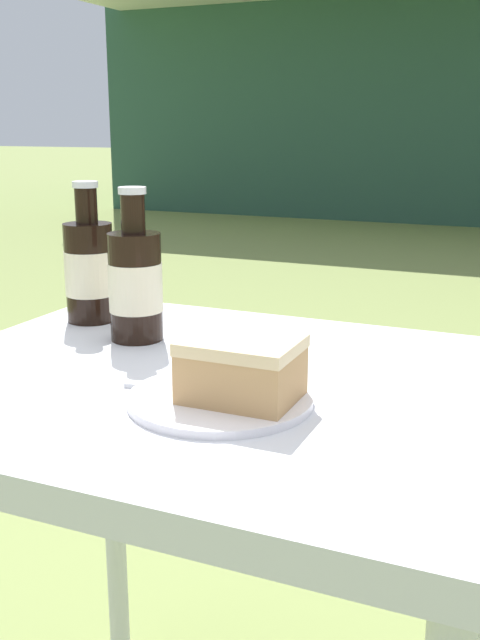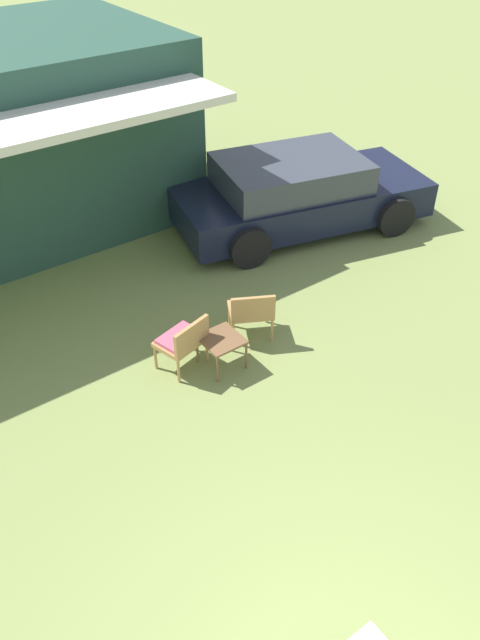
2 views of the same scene
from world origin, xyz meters
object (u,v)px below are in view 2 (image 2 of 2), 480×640
(parked_car, at_px, (298,193))
(garden_side_table, at_px, (221,342))
(wicker_chair_cushioned, at_px, (183,339))
(wicker_chair_plain, at_px, (251,310))

(parked_car, relative_size, garden_side_table, 9.12)
(parked_car, xyz_separation_m, garden_side_table, (-3.17, -2.28, -0.22))
(wicker_chair_cushioned, relative_size, garden_side_table, 1.47)
(garden_side_table, bearing_deg, wicker_chair_plain, 21.22)
(parked_car, height_order, wicker_chair_cushioned, parked_car)
(parked_car, relative_size, wicker_chair_cushioned, 6.21)
(wicker_chair_plain, bearing_deg, wicker_chair_cushioned, 27.39)
(parked_car, distance_m, wicker_chair_plain, 3.23)
(wicker_chair_plain, xyz_separation_m, garden_side_table, (-0.66, -0.26, -0.05))
(parked_car, height_order, wicker_chair_plain, parked_car)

